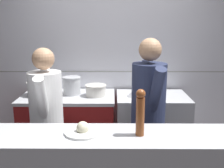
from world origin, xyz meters
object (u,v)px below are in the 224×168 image
(chef_sous, at_px, (148,112))
(chef_head_cook, at_px, (47,119))
(pepper_mill, at_px, (140,112))
(plated_dish_appetiser, at_px, (83,130))
(oven_range, at_px, (69,128))
(stock_pot, at_px, (39,88))
(sauce_pot, at_px, (72,85))
(mixing_bowl_steel, at_px, (136,92))
(braising_pot, at_px, (96,90))

(chef_sous, bearing_deg, chef_head_cook, 173.73)
(pepper_mill, distance_m, chef_head_cook, 1.11)
(pepper_mill, bearing_deg, plated_dish_appetiser, 175.61)
(oven_range, bearing_deg, stock_pot, 178.37)
(stock_pot, relative_size, sauce_pot, 1.32)
(stock_pot, height_order, chef_head_cook, chef_head_cook)
(oven_range, bearing_deg, mixing_bowl_steel, -2.61)
(stock_pot, xyz_separation_m, sauce_pot, (0.42, 0.04, 0.03))
(sauce_pot, xyz_separation_m, chef_head_cook, (-0.12, -0.85, -0.14))
(braising_pot, distance_m, chef_sous, 0.93)
(sauce_pot, height_order, chef_head_cook, chef_head_cook)
(braising_pot, height_order, chef_head_cook, chef_head_cook)
(braising_pot, bearing_deg, chef_head_cook, -118.82)
(stock_pot, height_order, mixing_bowl_steel, stock_pot)
(chef_sous, bearing_deg, mixing_bowl_steel, 85.41)
(chef_head_cook, bearing_deg, braising_pot, 55.97)
(stock_pot, relative_size, chef_head_cook, 0.19)
(stock_pot, relative_size, plated_dish_appetiser, 1.11)
(sauce_pot, distance_m, pepper_mill, 1.67)
(mixing_bowl_steel, distance_m, plated_dish_appetiser, 1.46)
(sauce_pot, bearing_deg, plated_dish_appetiser, -77.93)
(braising_pot, relative_size, plated_dish_appetiser, 0.97)
(oven_range, height_order, pepper_mill, pepper_mill)
(pepper_mill, height_order, chef_sous, chef_sous)
(stock_pot, bearing_deg, plated_dish_appetiser, -62.80)
(braising_pot, relative_size, pepper_mill, 0.76)
(oven_range, relative_size, mixing_bowl_steel, 5.28)
(sauce_pot, bearing_deg, mixing_bowl_steel, -6.02)
(oven_range, height_order, braising_pot, braising_pot)
(stock_pot, distance_m, plated_dish_appetiser, 1.59)
(stock_pot, distance_m, chef_head_cook, 0.87)
(stock_pot, xyz_separation_m, chef_sous, (1.31, -0.75, -0.07))
(oven_range, relative_size, braising_pot, 4.43)
(plated_dish_appetiser, bearing_deg, braising_pot, 89.81)
(oven_range, distance_m, sauce_pot, 0.58)
(chef_sous, bearing_deg, plated_dish_appetiser, -141.26)
(sauce_pot, xyz_separation_m, plated_dish_appetiser, (0.31, -1.45, -0.00))
(stock_pot, relative_size, chef_sous, 0.18)
(mixing_bowl_steel, height_order, pepper_mill, pepper_mill)
(oven_range, height_order, sauce_pot, sauce_pot)
(braising_pot, height_order, pepper_mill, pepper_mill)
(mixing_bowl_steel, relative_size, chef_sous, 0.14)
(stock_pot, distance_m, pepper_mill, 1.86)
(sauce_pot, relative_size, pepper_mill, 0.66)
(sauce_pot, relative_size, mixing_bowl_steel, 1.03)
(stock_pot, bearing_deg, chef_sous, -29.70)
(sauce_pot, distance_m, mixing_bowl_steel, 0.83)
(mixing_bowl_steel, xyz_separation_m, plated_dish_appetiser, (-0.52, -1.36, 0.07))
(stock_pot, xyz_separation_m, mixing_bowl_steel, (1.24, -0.05, -0.04))
(plated_dish_appetiser, xyz_separation_m, pepper_mill, (0.43, -0.03, 0.16))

